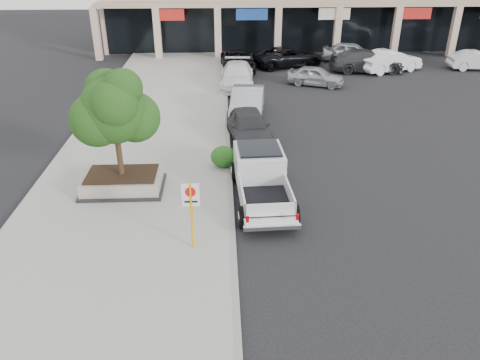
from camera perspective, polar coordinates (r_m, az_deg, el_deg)
name	(u,v)px	position (r m, az deg, el deg)	size (l,w,h in m)	color
ground	(278,238)	(15.98, 4.70, -7.10)	(120.00, 120.00, 0.00)	black
sidewalk	(141,164)	(21.38, -12.02, 1.94)	(8.00, 52.00, 0.15)	gray
curb	(229,162)	(21.06, -1.36, 2.18)	(0.20, 52.00, 0.15)	gray
planter	(123,181)	(19.07, -14.10, -0.17)	(3.20, 2.20, 0.68)	black
planter_tree	(118,109)	(18.07, -14.64, 8.37)	(2.90, 2.55, 4.00)	black
no_parking_sign	(191,207)	(14.56, -5.96, -3.28)	(0.55, 0.09, 2.30)	#F1AE0C
hedge	(223,157)	(20.32, -2.05, 2.87)	(1.10, 0.99, 0.94)	#174413
pickup_truck	(262,179)	(17.78, 2.70, 0.08)	(2.08, 5.63, 1.77)	silver
curb_car_a	(249,126)	(23.29, 1.10, 6.59)	(1.86, 4.62, 1.57)	#2B2E30
curb_car_b	(247,103)	(26.59, 0.90, 9.32)	(1.74, 4.99, 1.64)	#A2A4AA
curb_car_c	(237,75)	(32.64, -0.36, 12.63)	(2.17, 5.34, 1.55)	white
curb_car_d	(238,61)	(37.12, -0.29, 14.32)	(2.38, 5.17, 1.44)	black
lot_car_a	(316,76)	(33.39, 9.22, 12.42)	(1.56, 3.88, 1.32)	#A8AAB0
lot_car_b	(390,61)	(38.40, 17.82, 13.66)	(1.73, 4.97, 1.64)	white
lot_car_c	(367,61)	(37.91, 15.21, 13.83)	(2.29, 5.62, 1.63)	#333538
lot_car_d	(289,57)	(38.47, 5.94, 14.73)	(2.56, 5.56, 1.54)	black
lot_car_e	(351,52)	(40.78, 13.43, 14.90)	(1.89, 4.69, 1.60)	#A5A9AD
lot_car_f	(477,60)	(41.62, 26.95, 12.88)	(1.50, 4.31, 1.42)	silver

